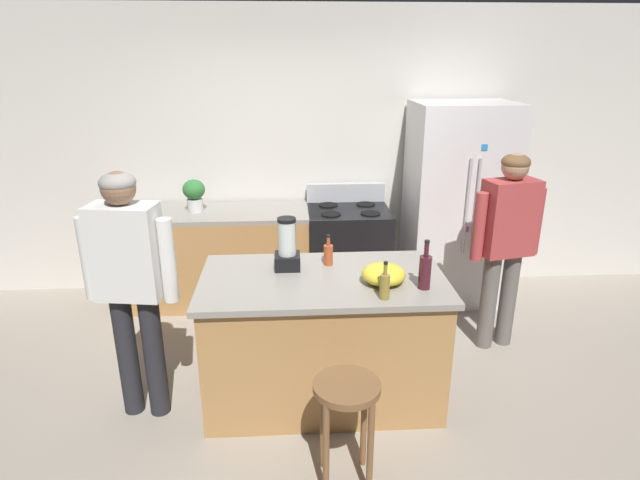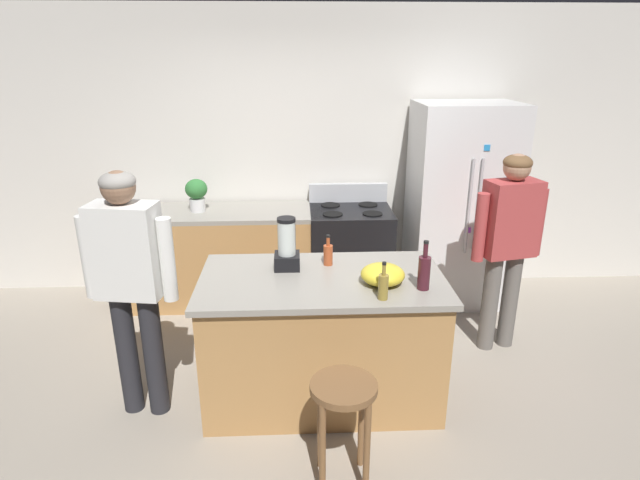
# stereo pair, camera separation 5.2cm
# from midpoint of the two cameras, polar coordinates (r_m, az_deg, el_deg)

# --- Properties ---
(ground_plane) EXTENTS (14.00, 14.00, 0.00)m
(ground_plane) POSITION_cam_midpoint_polar(r_m,az_deg,el_deg) (3.85, -0.12, -16.46)
(ground_plane) COLOR #9E9384
(back_wall) EXTENTS (8.00, 0.10, 2.70)m
(back_wall) POSITION_cam_midpoint_polar(r_m,az_deg,el_deg) (5.13, -1.46, 9.44)
(back_wall) COLOR silver
(back_wall) RESTS_ON ground_plane
(kitchen_island) EXTENTS (1.60, 0.88, 0.90)m
(kitchen_island) POSITION_cam_midpoint_polar(r_m,az_deg,el_deg) (3.60, -0.12, -10.64)
(kitchen_island) COLOR #B7844C
(kitchen_island) RESTS_ON ground_plane
(back_counter_run) EXTENTS (2.00, 0.64, 0.90)m
(back_counter_run) POSITION_cam_midpoint_polar(r_m,az_deg,el_deg) (5.03, -10.34, -1.79)
(back_counter_run) COLOR #B7844C
(back_counter_run) RESTS_ON ground_plane
(refrigerator) EXTENTS (0.90, 0.73, 1.87)m
(refrigerator) POSITION_cam_midpoint_polar(r_m,az_deg,el_deg) (5.03, 14.52, 3.74)
(refrigerator) COLOR silver
(refrigerator) RESTS_ON ground_plane
(stove_range) EXTENTS (0.76, 0.65, 1.08)m
(stove_range) POSITION_cam_midpoint_polar(r_m,az_deg,el_deg) (4.99, 2.78, -1.50)
(stove_range) COLOR black
(stove_range) RESTS_ON ground_plane
(person_by_island_left) EXTENTS (0.60, 0.28, 1.64)m
(person_by_island_left) POSITION_cam_midpoint_polar(r_m,az_deg,el_deg) (3.40, -20.53, -3.66)
(person_by_island_left) COLOR #26262B
(person_by_island_left) RESTS_ON ground_plane
(person_by_sink_right) EXTENTS (0.60, 0.30, 1.59)m
(person_by_sink_right) POSITION_cam_midpoint_polar(r_m,az_deg,el_deg) (4.24, 19.44, 0.54)
(person_by_sink_right) COLOR #66605B
(person_by_sink_right) RESTS_ON ground_plane
(bar_stool) EXTENTS (0.36, 0.36, 0.64)m
(bar_stool) POSITION_cam_midpoint_polar(r_m,az_deg,el_deg) (2.91, 2.37, -17.73)
(bar_stool) COLOR brown
(bar_stool) RESTS_ON ground_plane
(potted_plant) EXTENTS (0.20, 0.20, 0.30)m
(potted_plant) POSITION_cam_midpoint_polar(r_m,az_deg,el_deg) (4.88, -13.93, 4.99)
(potted_plant) COLOR silver
(potted_plant) RESTS_ON back_counter_run
(blender_appliance) EXTENTS (0.17, 0.17, 0.36)m
(blender_appliance) POSITION_cam_midpoint_polar(r_m,az_deg,el_deg) (3.49, -4.05, -0.81)
(blender_appliance) COLOR black
(blender_appliance) RESTS_ON kitchen_island
(bottle_vinegar) EXTENTS (0.06, 0.06, 0.24)m
(bottle_vinegar) POSITION_cam_midpoint_polar(r_m,az_deg,el_deg) (3.10, 6.63, -4.95)
(bottle_vinegar) COLOR olive
(bottle_vinegar) RESTS_ON kitchen_island
(bottle_wine) EXTENTS (0.08, 0.08, 0.32)m
(bottle_wine) POSITION_cam_midpoint_polar(r_m,az_deg,el_deg) (3.25, 10.98, -3.34)
(bottle_wine) COLOR #471923
(bottle_wine) RESTS_ON kitchen_island
(bottle_cooking_sauce) EXTENTS (0.06, 0.06, 0.22)m
(bottle_cooking_sauce) POSITION_cam_midpoint_polar(r_m,az_deg,el_deg) (3.56, 0.49, -1.54)
(bottle_cooking_sauce) COLOR #B24C26
(bottle_cooking_sauce) RESTS_ON kitchen_island
(mixing_bowl) EXTENTS (0.28, 0.28, 0.13)m
(mixing_bowl) POSITION_cam_midpoint_polar(r_m,az_deg,el_deg) (3.31, 6.53, -3.73)
(mixing_bowl) COLOR yellow
(mixing_bowl) RESTS_ON kitchen_island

